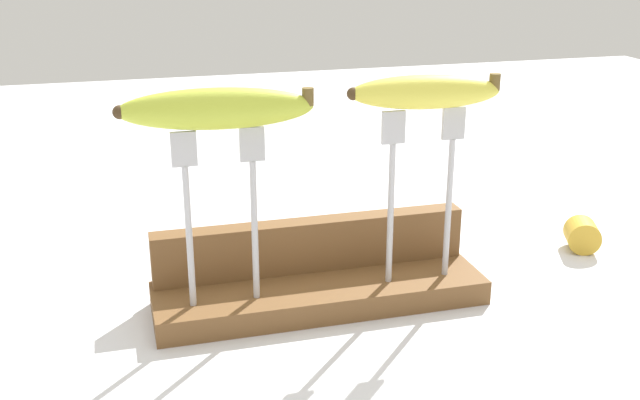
{
  "coord_description": "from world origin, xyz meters",
  "views": [
    {
      "loc": [
        -0.21,
        -0.77,
        0.41
      ],
      "look_at": [
        0.0,
        0.0,
        0.13
      ],
      "focal_mm": 43.03,
      "sensor_mm": 36.0,
      "label": 1
    }
  ],
  "objects_px": {
    "fork_stand_right": "(421,180)",
    "banana_chunk_near": "(582,235)",
    "fork_stand_left": "(221,202)",
    "banana_raised_left": "(216,109)",
    "banana_raised_right": "(425,92)"
  },
  "relations": [
    {
      "from": "fork_stand_right",
      "to": "banana_chunk_near",
      "type": "bearing_deg",
      "value": 16.08
    },
    {
      "from": "banana_chunk_near",
      "to": "fork_stand_right",
      "type": "bearing_deg",
      "value": -163.92
    },
    {
      "from": "fork_stand_left",
      "to": "banana_chunk_near",
      "type": "xyz_separation_m",
      "value": [
        0.5,
        0.08,
        -0.12
      ]
    },
    {
      "from": "fork_stand_left",
      "to": "banana_chunk_near",
      "type": "relative_size",
      "value": 3.42
    },
    {
      "from": "banana_raised_left",
      "to": "banana_chunk_near",
      "type": "bearing_deg",
      "value": 8.98
    },
    {
      "from": "banana_raised_left",
      "to": "banana_chunk_near",
      "type": "distance_m",
      "value": 0.55
    },
    {
      "from": "fork_stand_right",
      "to": "banana_raised_right",
      "type": "xyz_separation_m",
      "value": [
        -0.0,
        0.0,
        0.1
      ]
    },
    {
      "from": "fork_stand_right",
      "to": "banana_chunk_near",
      "type": "height_order",
      "value": "fork_stand_right"
    },
    {
      "from": "fork_stand_left",
      "to": "banana_chunk_near",
      "type": "height_order",
      "value": "fork_stand_left"
    },
    {
      "from": "fork_stand_right",
      "to": "banana_raised_right",
      "type": "distance_m",
      "value": 0.1
    },
    {
      "from": "fork_stand_left",
      "to": "banana_raised_left",
      "type": "distance_m",
      "value": 0.1
    },
    {
      "from": "fork_stand_right",
      "to": "banana_raised_left",
      "type": "xyz_separation_m",
      "value": [
        -0.22,
        0.0,
        0.09
      ]
    },
    {
      "from": "fork_stand_right",
      "to": "banana_chunk_near",
      "type": "xyz_separation_m",
      "value": [
        0.27,
        0.08,
        -0.13
      ]
    },
    {
      "from": "banana_chunk_near",
      "to": "banana_raised_left",
      "type": "bearing_deg",
      "value": -171.02
    },
    {
      "from": "banana_raised_left",
      "to": "banana_chunk_near",
      "type": "height_order",
      "value": "banana_raised_left"
    }
  ]
}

